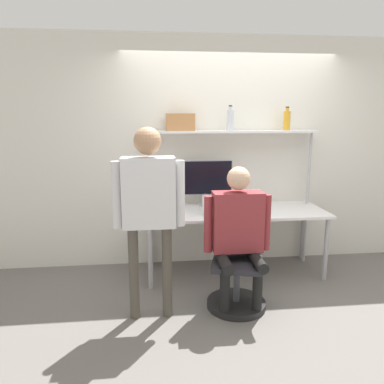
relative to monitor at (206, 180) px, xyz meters
name	(u,v)px	position (x,y,z in m)	size (l,w,h in m)	color
ground_plane	(241,287)	(0.30, -0.64, -1.06)	(12.00, 12.00, 0.00)	slate
wall_back	(228,153)	(0.30, 0.17, 0.29)	(8.00, 0.06, 2.70)	silver
desk	(234,216)	(0.30, -0.24, -0.38)	(2.04, 0.76, 0.74)	white
shelf_unit	(232,147)	(0.30, -0.02, 0.37)	(1.94, 0.30, 1.63)	white
monitor	(206,180)	(0.00, 0.00, 0.00)	(0.63, 0.17, 0.55)	#B7B7BC
laptop	(219,210)	(0.08, -0.43, -0.26)	(0.35, 0.21, 0.21)	silver
cell_phone	(247,216)	(0.37, -0.50, -0.31)	(0.07, 0.15, 0.01)	black
office_chair	(237,277)	(0.15, -1.00, -0.78)	(0.56, 0.56, 0.92)	black
person_seated	(238,227)	(0.14, -1.05, -0.26)	(0.63, 0.47, 1.35)	black
person_standing	(149,199)	(-0.66, -1.13, 0.04)	(0.62, 0.23, 1.71)	#4C473D
bottle_amber	(287,120)	(0.94, -0.02, 0.68)	(0.08, 0.08, 0.27)	gold
bottle_clear	(230,120)	(0.27, -0.02, 0.69)	(0.08, 0.08, 0.28)	silver
storage_box	(180,122)	(-0.30, -0.02, 0.66)	(0.32, 0.18, 0.19)	#B27A47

